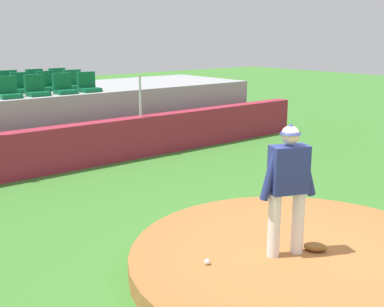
# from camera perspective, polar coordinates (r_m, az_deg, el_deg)

# --- Properties ---
(ground_plane) EXTENTS (60.00, 60.00, 0.00)m
(ground_plane) POSITION_cam_1_polar(r_m,az_deg,el_deg) (6.85, 12.59, -13.03)
(ground_plane) COLOR #3C792C
(pitchers_mound) EXTENTS (4.57, 4.57, 0.25)m
(pitchers_mound) POSITION_cam_1_polar(r_m,az_deg,el_deg) (6.79, 12.65, -12.07)
(pitchers_mound) COLOR #A26232
(pitchers_mound) RESTS_ON ground_plane
(pitcher) EXTENTS (0.76, 0.41, 1.73)m
(pitcher) POSITION_cam_1_polar(r_m,az_deg,el_deg) (6.28, 11.11, -3.07)
(pitcher) COLOR silver
(pitcher) RESTS_ON pitchers_mound
(baseball) EXTENTS (0.07, 0.07, 0.07)m
(baseball) POSITION_cam_1_polar(r_m,az_deg,el_deg) (6.24, 1.76, -12.46)
(baseball) COLOR white
(baseball) RESTS_ON pitchers_mound
(fielding_glove) EXTENTS (0.34, 0.36, 0.11)m
(fielding_glove) POSITION_cam_1_polar(r_m,az_deg,el_deg) (6.79, 14.10, -10.46)
(fielding_glove) COLOR brown
(fielding_glove) RESTS_ON pitchers_mound
(brick_barrier) EXTENTS (14.48, 0.40, 1.02)m
(brick_barrier) POSITION_cam_1_polar(r_m,az_deg,el_deg) (11.67, -13.38, 0.80)
(brick_barrier) COLOR maroon
(brick_barrier) RESTS_ON ground_plane
(fence_post_right) EXTENTS (0.06, 0.06, 1.05)m
(fence_post_right) POSITION_cam_1_polar(r_m,az_deg,el_deg) (12.37, -6.04, 6.68)
(fence_post_right) COLOR silver
(fence_post_right) RESTS_ON brick_barrier
(bleacher_platform) EXTENTS (12.58, 3.36, 1.60)m
(bleacher_platform) POSITION_cam_1_polar(r_m,az_deg,el_deg) (13.75, -17.79, 3.67)
(bleacher_platform) COLOR #999A9D
(bleacher_platform) RESTS_ON ground_plane
(stadium_chair_0) EXTENTS (0.48, 0.44, 0.50)m
(stadium_chair_0) POSITION_cam_1_polar(r_m,az_deg,el_deg) (12.18, -20.57, 6.79)
(stadium_chair_0) COLOR #0C5D33
(stadium_chair_0) RESTS_ON bleacher_platform
(stadium_chair_1) EXTENTS (0.48, 0.44, 0.50)m
(stadium_chair_1) POSITION_cam_1_polar(r_m,az_deg,el_deg) (12.43, -17.61, 7.14)
(stadium_chair_1) COLOR #0C5D33
(stadium_chair_1) RESTS_ON bleacher_platform
(stadium_chair_2) EXTENTS (0.48, 0.44, 0.50)m
(stadium_chair_2) POSITION_cam_1_polar(r_m,az_deg,el_deg) (12.69, -14.63, 7.46)
(stadium_chair_2) COLOR #0C5D33
(stadium_chair_2) RESTS_ON bleacher_platform
(stadium_chair_3) EXTENTS (0.48, 0.44, 0.50)m
(stadium_chair_3) POSITION_cam_1_polar(r_m,az_deg,el_deg) (12.98, -11.95, 7.73)
(stadium_chair_3) COLOR #0C5D33
(stadium_chair_3) RESTS_ON bleacher_platform
(stadium_chair_5) EXTENTS (0.48, 0.44, 0.50)m
(stadium_chair_5) POSITION_cam_1_polar(r_m,az_deg,el_deg) (13.26, -19.14, 7.40)
(stadium_chair_5) COLOR #0C5D33
(stadium_chair_5) RESTS_ON bleacher_platform
(stadium_chair_6) EXTENTS (0.48, 0.44, 0.50)m
(stadium_chair_6) POSITION_cam_1_polar(r_m,az_deg,el_deg) (13.53, -16.40, 7.71)
(stadium_chair_6) COLOR #0C5D33
(stadium_chair_6) RESTS_ON bleacher_platform
(stadium_chair_7) EXTENTS (0.48, 0.44, 0.50)m
(stadium_chair_7) POSITION_cam_1_polar(r_m,az_deg,el_deg) (13.81, -13.49, 8.00)
(stadium_chair_7) COLOR #0C5D33
(stadium_chair_7) RESTS_ON bleacher_platform
(stadium_chair_9) EXTENTS (0.48, 0.44, 0.50)m
(stadium_chair_9) POSITION_cam_1_polar(r_m,az_deg,el_deg) (14.10, -20.39, 7.63)
(stadium_chair_9) COLOR #0C5D33
(stadium_chair_9) RESTS_ON bleacher_platform
(stadium_chair_10) EXTENTS (0.48, 0.44, 0.50)m
(stadium_chair_10) POSITION_cam_1_polar(r_m,az_deg,el_deg) (14.35, -17.64, 7.93)
(stadium_chair_10) COLOR #0C5D33
(stadium_chair_10) RESTS_ON bleacher_platform
(stadium_chair_11) EXTENTS (0.48, 0.44, 0.50)m
(stadium_chair_11) POSITION_cam_1_polar(r_m,az_deg,el_deg) (14.59, -15.18, 8.18)
(stadium_chair_11) COLOR #0C5D33
(stadium_chair_11) RESTS_ON bleacher_platform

